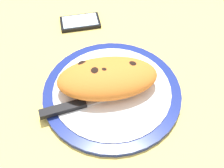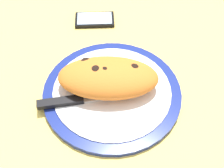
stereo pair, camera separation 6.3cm
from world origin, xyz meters
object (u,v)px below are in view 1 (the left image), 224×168
Objects in this scene: fork at (101,68)px; knife at (76,105)px; plate at (112,92)px; calzone at (107,78)px; smartphone at (80,22)px.

fork is 12.41cm from knife.
plate is 1.36× the size of calzone.
calzone reaches higher than plate.
fork is 0.69× the size of knife.
plate is at bearing -151.80° from knife.
knife is at bearing 89.60° from smartphone.
knife is (5.69, 11.03, 0.30)cm from fork.
knife is 30.35cm from smartphone.
calzone is (0.99, -0.91, 3.92)cm from plate.
knife is (7.13, 5.26, -2.60)cm from calzone.
knife is at bearing 62.72° from fork.
calzone is 6.61cm from fork.
smartphone is at bearing -74.15° from fork.
smartphone is at bearing -90.40° from knife.
calzone is at bearing 105.42° from smartphone.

